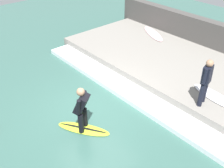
{
  "coord_description": "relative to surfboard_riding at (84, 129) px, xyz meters",
  "views": [
    {
      "loc": [
        -4.25,
        -5.71,
        5.71
      ],
      "look_at": [
        0.76,
        0.0,
        0.7
      ],
      "focal_mm": 42.0,
      "sensor_mm": 36.0,
      "label": 1
    }
  ],
  "objects": [
    {
      "name": "ground_plane",
      "position": [
        0.92,
        0.57,
        -0.03
      ],
      "size": [
        28.0,
        28.0,
        0.0
      ],
      "primitive_type": "plane",
      "color": "#386056"
    },
    {
      "name": "concrete_ledge",
      "position": [
        5.08,
        0.57,
        0.2
      ],
      "size": [
        4.4,
        10.0,
        0.45
      ],
      "primitive_type": "cube",
      "color": "gray",
      "rests_on": "ground_plane"
    },
    {
      "name": "back_wall",
      "position": [
        7.53,
        0.57,
        0.77
      ],
      "size": [
        0.5,
        10.5,
        1.61
      ],
      "primitive_type": "cube",
      "color": "#474442",
      "rests_on": "ground_plane"
    },
    {
      "name": "wave_foam_crest",
      "position": [
        2.42,
        0.57,
        0.06
      ],
      "size": [
        0.92,
        9.5,
        0.19
      ],
      "primitive_type": "cube",
      "color": "silver",
      "rests_on": "ground_plane"
    },
    {
      "name": "surfboard_riding",
      "position": [
        0.0,
        0.0,
        0.0
      ],
      "size": [
        1.29,
        1.68,
        0.07
      ],
      "color": "#BFE02D",
      "rests_on": "ground_plane"
    },
    {
      "name": "surfer_riding",
      "position": [
        -0.0,
        -0.0,
        0.86
      ],
      "size": [
        0.59,
        0.61,
        1.5
      ],
      "color": "black",
      "rests_on": "surfboard_riding"
    },
    {
      "name": "surfer_waiting_near",
      "position": [
        3.37,
        -1.93,
        1.32
      ],
      "size": [
        0.53,
        0.32,
        1.6
      ],
      "color": "black",
      "rests_on": "concrete_ledge"
    },
    {
      "name": "surfboard_waiting_near",
      "position": [
        4.02,
        -2.04,
        0.45
      ],
      "size": [
        0.83,
        1.8,
        0.06
      ],
      "color": "silver",
      "rests_on": "concrete_ledge"
    },
    {
      "name": "surfboard_spare",
      "position": [
        6.61,
        2.97,
        0.45
      ],
      "size": [
        1.43,
        2.11,
        0.06
      ],
      "color": "beige",
      "rests_on": "concrete_ledge"
    }
  ]
}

